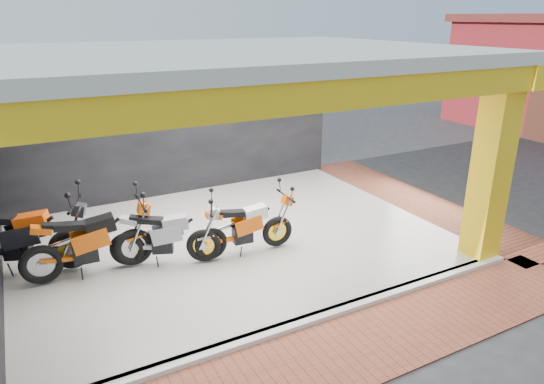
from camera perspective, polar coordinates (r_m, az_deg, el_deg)
The scene contains 14 objects.
ground at distance 8.10m, azimuth 1.05°, elevation -11.35°, with size 80.00×80.00×0.00m, color #2D2D30.
showroom_floor at distance 9.66m, azimuth -4.76°, elevation -5.61°, with size 8.00×6.00×0.10m, color white.
showroom_ceiling at distance 8.74m, azimuth -5.45°, elevation 15.89°, with size 8.40×6.40×0.20m, color beige.
back_wall at distance 11.89m, azimuth -11.06°, elevation 7.67°, with size 8.20×0.20×3.50m, color black.
corner_column at distance 9.22m, azimuth 24.41°, elevation 2.67°, with size 0.50×0.50×3.50m, color yellow.
header_beam_front at distance 6.14m, azimuth 5.89°, elevation 11.34°, with size 8.40×0.30×0.40m, color yellow.
header_beam_right at distance 10.95m, azimuth 14.92°, elevation 14.57°, with size 0.30×6.40×0.40m, color yellow.
floor_kerb at distance 7.34m, azimuth 5.06°, elevation -14.62°, with size 8.00×0.20×0.10m, color white.
paver_front at distance 6.86m, azimuth 8.77°, elevation -18.03°, with size 9.00×1.40×0.03m, color brown.
paver_right at distance 12.22m, azimuth 16.33°, elevation -0.95°, with size 1.40×7.00×0.03m, color brown.
moto_hero at distance 8.98m, azimuth 0.62°, elevation -2.98°, with size 1.99×0.74×1.22m, color #FF5C0A, non-canonical shape.
moto_row_a at distance 8.51m, azimuth -8.14°, elevation -4.47°, with size 2.02×0.75×1.24m, color #B1B3B9, non-canonical shape.
moto_row_b at distance 8.61m, azimuth -16.15°, elevation -4.28°, with size 2.25×0.83×1.38m, color #E25709, non-canonical shape.
moto_row_c at distance 8.84m, azimuth -22.97°, elevation -4.22°, with size 2.38×0.88×1.45m, color black, non-canonical shape.
Camera 1 is at (-3.39, -6.03, 4.21)m, focal length 32.00 mm.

